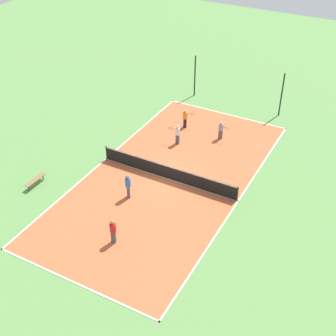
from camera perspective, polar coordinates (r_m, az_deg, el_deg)
The scene contains 13 objects.
ground_plane at distance 31.89m, azimuth 0.00°, elevation -1.32°, with size 80.00×80.00×0.00m, color #60934C.
court_surface at distance 31.88m, azimuth 0.00°, elevation -1.31°, with size 10.30×20.81×0.02m.
tennis_net at distance 31.55m, azimuth 0.00°, elevation -0.48°, with size 10.10×0.10×1.09m.
bench at distance 32.35m, azimuth -15.87°, elevation -1.41°, with size 0.36×1.73×0.45m.
player_baseline_gray at distance 35.98m, azimuth 6.47°, elevation 4.74°, with size 0.99×0.65×1.48m.
player_far_white at distance 35.12m, azimuth 1.16°, elevation 4.26°, with size 0.96×0.44×1.57m.
player_near_blue at distance 29.78m, azimuth -4.90°, elevation -2.02°, with size 0.50×0.50×1.75m.
player_center_orange at distance 37.27m, azimuth 2.11°, elevation 6.21°, with size 0.98×0.72×1.57m.
player_coach_red at distance 26.74m, azimuth -6.73°, elevation -7.51°, with size 0.44×0.44×1.63m.
tennis_ball_midcourt at distance 33.30m, azimuth -3.00°, elevation 0.52°, with size 0.07×0.07×0.07m, color #CCE033.
tennis_ball_far_baseline at distance 31.19m, azimuth -9.27°, elevation -2.69°, with size 0.07×0.07×0.07m, color #CCE033.
fence_post_back_left at distance 42.01m, azimuth 3.29°, elevation 11.14°, with size 0.12×0.12×3.76m.
fence_post_back_right at distance 39.68m, azimuth 13.68°, elevation 8.66°, with size 0.12×0.12×3.76m.
Camera 1 is at (12.14, -22.55, 19.00)m, focal length 50.00 mm.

